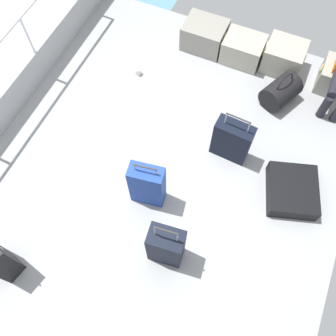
% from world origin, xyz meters
% --- Properties ---
extents(ground_plane, '(4.40, 5.20, 0.06)m').
position_xyz_m(ground_plane, '(0.00, 0.00, -0.03)').
color(ground_plane, '#939699').
extents(gunwale_port, '(0.06, 5.20, 0.45)m').
position_xyz_m(gunwale_port, '(-2.17, 0.00, 0.23)').
color(gunwale_port, '#939699').
rests_on(gunwale_port, ground_plane).
extents(cargo_crate_0, '(0.62, 0.48, 0.39)m').
position_xyz_m(cargo_crate_0, '(-0.30, 2.13, 0.20)').
color(cargo_crate_0, gray).
rests_on(cargo_crate_0, ground_plane).
extents(cargo_crate_1, '(0.59, 0.44, 0.37)m').
position_xyz_m(cargo_crate_1, '(0.30, 2.10, 0.19)').
color(cargo_crate_1, '#9E9989').
rests_on(cargo_crate_1, ground_plane).
extents(cargo_crate_2, '(0.56, 0.47, 0.40)m').
position_xyz_m(cargo_crate_2, '(0.86, 2.18, 0.20)').
color(cargo_crate_2, '#9E9989').
rests_on(cargo_crate_2, ground_plane).
extents(suitcase_0, '(0.39, 0.27, 0.90)m').
position_xyz_m(suitcase_0, '(0.45, -0.95, 0.34)').
color(suitcase_0, black).
rests_on(suitcase_0, ground_plane).
extents(suitcase_1, '(0.47, 0.24, 0.79)m').
position_xyz_m(suitcase_1, '(0.65, 0.55, 0.30)').
color(suitcase_1, black).
rests_on(suitcase_1, ground_plane).
extents(suitcase_2, '(0.73, 0.78, 0.20)m').
position_xyz_m(suitcase_2, '(1.52, 0.30, 0.10)').
color(suitcase_2, black).
rests_on(suitcase_2, ground_plane).
extents(suitcase_4, '(0.41, 0.25, 0.80)m').
position_xyz_m(suitcase_4, '(-0.02, -0.41, 0.35)').
color(suitcase_4, navy).
rests_on(suitcase_4, ground_plane).
extents(duffel_bag, '(0.52, 0.59, 0.51)m').
position_xyz_m(duffel_bag, '(1.00, 1.59, 0.18)').
color(duffel_bag, black).
rests_on(duffel_bag, ground_plane).
extents(paper_cup, '(0.08, 0.08, 0.10)m').
position_xyz_m(paper_cup, '(-0.96, 1.24, 0.05)').
color(paper_cup, white).
rests_on(paper_cup, ground_plane).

